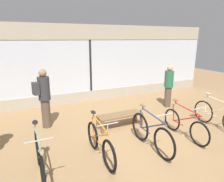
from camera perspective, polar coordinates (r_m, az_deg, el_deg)
The scene contains 10 objects.
ground_plane at distance 5.50m, azimuth 8.32°, elevation -14.14°, with size 24.00×24.00×0.00m, color #99754C.
shop_back_wall at distance 8.51m, azimuth -6.22°, elevation 7.90°, with size 12.00×0.08×3.20m.
bicycle_far_left at distance 4.27m, azimuth -19.91°, elevation -17.86°, with size 0.46×1.79×1.05m.
bicycle_left at distance 4.66m, azimuth -3.49°, elevation -14.54°, with size 0.46×1.66×1.02m.
bicycle_center at distance 5.08m, azimuth 11.04°, elevation -11.73°, with size 0.46×1.74×1.06m.
bicycle_right at distance 5.88m, azimuth 19.95°, elevation -8.98°, with size 0.46×1.66×1.01m.
bicycle_far_right at distance 6.82m, azimuth 27.86°, elevation -6.26°, with size 0.46×1.76×1.04m.
display_bench at distance 6.15m, azimuth 2.32°, elevation -7.27°, with size 1.40×0.44×0.41m.
customer_near_rack at distance 6.26m, azimuth -18.85°, elevation -1.55°, with size 0.54×0.43×1.80m.
customer_by_window at distance 8.12m, azimuth 15.85°, elevation 1.54°, with size 0.48×0.48×1.65m.
Camera 1 is at (-2.70, -4.00, 2.65)m, focal length 32.00 mm.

